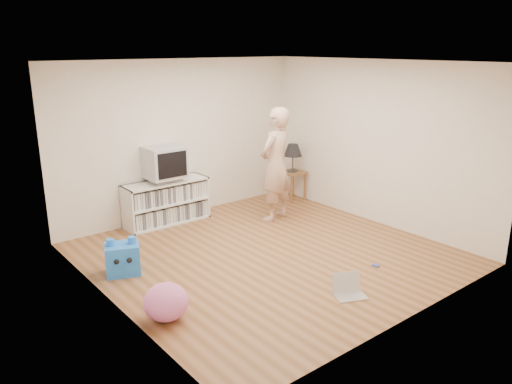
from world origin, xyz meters
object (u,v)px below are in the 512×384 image
(plush_blue, at_px, (123,258))
(media_unit, at_px, (166,202))
(dvd_deck, at_px, (165,179))
(laptop, at_px, (348,289))
(side_table, at_px, (292,178))
(plush_pink, at_px, (166,302))
(person, at_px, (276,165))
(table_lamp, at_px, (293,151))
(crt_tv, at_px, (164,162))

(plush_blue, bearing_deg, media_unit, 66.56)
(dvd_deck, xyz_separation_m, laptop, (0.43, -3.52, -0.67))
(side_table, xyz_separation_m, plush_blue, (-3.82, -0.97, -0.21))
(media_unit, xyz_separation_m, plush_pink, (-1.50, -2.68, -0.15))
(person, relative_size, laptop, 4.26)
(side_table, relative_size, plush_pink, 1.16)
(dvd_deck, height_order, person, person)
(side_table, bearing_deg, person, -147.32)
(dvd_deck, xyz_separation_m, side_table, (2.44, -0.37, -0.32))
(table_lamp, bearing_deg, crt_tv, 171.47)
(side_table, relative_size, laptop, 1.25)
(table_lamp, distance_m, person, 1.13)
(plush_pink, bearing_deg, person, 29.44)
(side_table, xyz_separation_m, laptop, (-2.02, -3.15, -0.35))
(person, bearing_deg, side_table, -162.72)
(media_unit, bearing_deg, dvd_deck, -90.00)
(side_table, bearing_deg, plush_blue, -165.79)
(media_unit, bearing_deg, crt_tv, -90.00)
(crt_tv, height_order, person, person)
(media_unit, bearing_deg, laptop, -83.10)
(dvd_deck, distance_m, side_table, 2.49)
(laptop, bearing_deg, media_unit, 120.22)
(media_unit, relative_size, side_table, 2.55)
(plush_blue, distance_m, plush_pink, 1.33)
(dvd_deck, xyz_separation_m, crt_tv, (0.00, -0.00, 0.29))
(media_unit, xyz_separation_m, side_table, (2.44, -0.39, 0.07))
(crt_tv, height_order, table_lamp, crt_tv)
(plush_blue, bearing_deg, side_table, 36.29)
(table_lamp, height_order, person, person)
(media_unit, height_order, person, person)
(side_table, xyz_separation_m, person, (-0.95, -0.61, 0.52))
(side_table, height_order, plush_pink, side_table)
(crt_tv, bearing_deg, dvd_deck, 90.00)
(side_table, height_order, person, person)
(media_unit, bearing_deg, plush_pink, -119.14)
(media_unit, relative_size, person, 0.75)
(table_lamp, bearing_deg, person, -147.32)
(person, bearing_deg, plush_pink, 14.04)
(crt_tv, xyz_separation_m, person, (1.50, -0.98, -0.09))
(dvd_deck, height_order, table_lamp, table_lamp)
(person, bearing_deg, laptop, 51.78)
(table_lamp, bearing_deg, plush_blue, -165.79)
(crt_tv, height_order, plush_blue, crt_tv)
(plush_blue, bearing_deg, dvd_deck, 66.22)
(dvd_deck, height_order, plush_blue, dvd_deck)
(side_table, bearing_deg, plush_pink, -149.76)
(crt_tv, distance_m, plush_pink, 3.16)
(dvd_deck, xyz_separation_m, person, (1.50, -0.98, 0.20))
(person, relative_size, plush_blue, 3.66)
(plush_pink, bearing_deg, table_lamp, 30.24)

